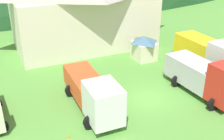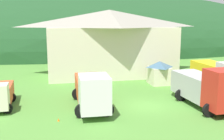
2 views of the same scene
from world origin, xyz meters
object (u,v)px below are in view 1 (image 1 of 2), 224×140
(crane_truck_red, at_px, (206,76))
(traffic_cone_near_pickup, at_px, (69,138))
(flatbed_truck_yellow, at_px, (207,52))
(traffic_cone_mid_row, at_px, (191,80))
(play_shed_cream, at_px, (144,47))
(depot_building, at_px, (83,10))
(heavy_rig_white, at_px, (93,92))

(crane_truck_red, bearing_deg, traffic_cone_near_pickup, -89.76)
(flatbed_truck_yellow, height_order, traffic_cone_mid_row, flatbed_truck_yellow)
(play_shed_cream, bearing_deg, depot_building, 121.74)
(play_shed_cream, height_order, heavy_rig_white, heavy_rig_white)
(play_shed_cream, xyz_separation_m, traffic_cone_mid_row, (1.53, -6.42, -1.39))
(heavy_rig_white, height_order, flatbed_truck_yellow, flatbed_truck_yellow)
(heavy_rig_white, bearing_deg, play_shed_cream, 130.77)
(play_shed_cream, distance_m, heavy_rig_white, 11.65)
(traffic_cone_mid_row, bearing_deg, crane_truck_red, -107.72)
(heavy_rig_white, distance_m, traffic_cone_near_pickup, 4.08)
(traffic_cone_mid_row, bearing_deg, traffic_cone_near_pickup, -165.64)
(crane_truck_red, bearing_deg, flatbed_truck_yellow, 133.86)
(heavy_rig_white, relative_size, traffic_cone_near_pickup, 18.17)
(depot_building, height_order, play_shed_cream, depot_building)
(depot_building, distance_m, flatbed_truck_yellow, 15.41)
(heavy_rig_white, xyz_separation_m, crane_truck_red, (9.66, -1.76, 0.15))
(flatbed_truck_yellow, height_order, traffic_cone_near_pickup, flatbed_truck_yellow)
(play_shed_cream, distance_m, traffic_cone_near_pickup, 15.44)
(traffic_cone_near_pickup, bearing_deg, crane_truck_red, 3.12)
(play_shed_cream, relative_size, crane_truck_red, 0.36)
(flatbed_truck_yellow, bearing_deg, play_shed_cream, -135.91)
(depot_building, xyz_separation_m, traffic_cone_mid_row, (6.01, -13.66, -4.52))
(flatbed_truck_yellow, bearing_deg, traffic_cone_mid_row, -64.06)
(crane_truck_red, xyz_separation_m, flatbed_truck_yellow, (4.12, 4.37, 0.01))
(play_shed_cream, relative_size, heavy_rig_white, 0.32)
(depot_building, relative_size, traffic_cone_mid_row, 36.74)
(play_shed_cream, height_order, traffic_cone_near_pickup, play_shed_cream)
(depot_building, bearing_deg, play_shed_cream, -58.26)
(play_shed_cream, bearing_deg, traffic_cone_mid_row, -76.61)
(traffic_cone_mid_row, bearing_deg, flatbed_truck_yellow, 26.77)
(depot_building, height_order, crane_truck_red, depot_building)
(play_shed_cream, distance_m, flatbed_truck_yellow, 6.77)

